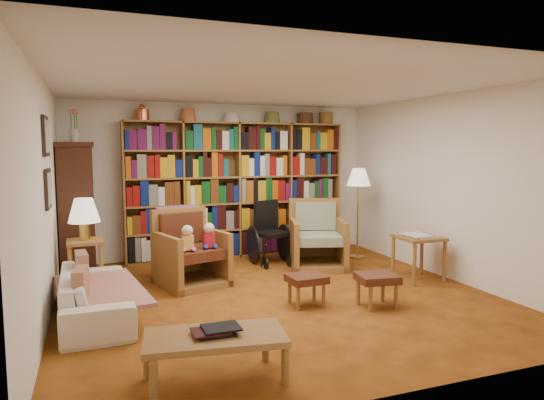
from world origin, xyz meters
name	(u,v)px	position (x,y,z in m)	size (l,w,h in m)	color
floor	(277,296)	(0.00, 0.00, 0.00)	(5.00, 5.00, 0.00)	#9A5117
ceiling	(277,85)	(0.00, 0.00, 2.50)	(5.00, 5.00, 0.00)	silver
wall_back	(223,180)	(0.00, 2.50, 1.25)	(5.00, 5.00, 0.00)	white
wall_front	(405,223)	(0.00, -2.50, 1.25)	(5.00, 5.00, 0.00)	white
wall_left	(44,201)	(-2.50, 0.00, 1.25)	(5.00, 5.00, 0.00)	white
wall_right	(449,187)	(2.50, 0.00, 1.25)	(5.00, 5.00, 0.00)	white
bookshelf	(238,186)	(0.20, 2.33, 1.17)	(3.60, 0.30, 2.42)	olive
curio_cabinet	(77,207)	(-2.25, 2.00, 0.95)	(0.50, 0.95, 2.40)	#3B1D10
framed_pictures	(47,163)	(-2.48, 0.30, 1.62)	(0.03, 0.52, 0.97)	black
sofa	(96,295)	(-2.05, -0.05, 0.25)	(0.67, 1.71, 0.50)	beige
sofa_throw	(100,290)	(-2.00, -0.05, 0.30)	(0.81, 1.52, 0.04)	#C7B091
cushion_left	(82,269)	(-2.18, 0.30, 0.45)	(0.12, 0.37, 0.37)	maroon
cushion_right	(81,286)	(-2.18, -0.40, 0.45)	(0.11, 0.35, 0.35)	maroon
side_table_lamp	(86,253)	(-2.15, 1.01, 0.48)	(0.44, 0.44, 0.65)	olive
table_lamp	(84,212)	(-2.15, 1.01, 1.00)	(0.38, 0.38, 0.52)	#B7943A
armchair_leather	(190,253)	(-0.87, 0.95, 0.41)	(1.01, 1.02, 1.00)	olive
armchair_sage	(315,241)	(1.09, 1.25, 0.38)	(1.05, 1.05, 1.00)	olive
wheelchair	(269,235)	(0.51, 1.70, 0.44)	(0.61, 0.77, 0.96)	black
floor_lamp	(359,181)	(1.98, 1.50, 1.26)	(0.39, 0.39, 1.46)	#B7943A
side_table_papers	(419,243)	(2.05, 0.03, 0.51)	(0.58, 0.58, 0.63)	olive
footstool_a	(307,281)	(0.19, -0.44, 0.29)	(0.43, 0.37, 0.35)	#522615
footstool_b	(377,280)	(0.92, -0.75, 0.30)	(0.49, 0.43, 0.37)	#522615
coffee_table	(215,340)	(-1.21, -1.85, 0.33)	(1.12, 0.68, 0.43)	olive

